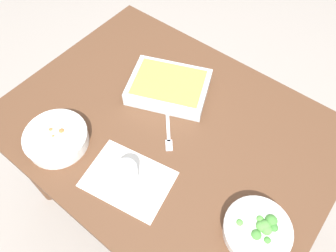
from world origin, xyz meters
The scene contains 9 objects.
ground_plane centered at (0.00, 0.00, 0.00)m, with size 6.00×6.00×0.00m, color #9E9389.
dining_table centered at (0.00, 0.00, 0.65)m, with size 1.20×0.90×0.74m.
placemat centered at (0.03, -0.25, 0.74)m, with size 0.28×0.20×0.00m, color silver.
stew_bowl centered at (-0.26, -0.30, 0.77)m, with size 0.22×0.22×0.06m.
broccoli_bowl centered at (0.45, -0.14, 0.77)m, with size 0.20×0.20×0.07m.
baking_dish centered at (-0.10, 0.13, 0.77)m, with size 0.36×0.32×0.06m.
drink_cup centered at (0.03, -0.25, 0.78)m, with size 0.07×0.07×0.08m.
spoon_by_stew centered at (-0.27, -0.26, 0.74)m, with size 0.06×0.17×0.01m.
fork_on_table centered at (0.02, -0.02, 0.74)m, with size 0.13×0.15×0.01m.
Camera 1 is at (0.41, -0.52, 1.72)m, focal length 34.39 mm.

